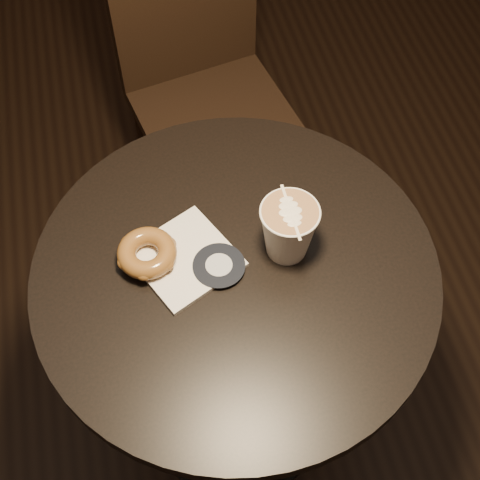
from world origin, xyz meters
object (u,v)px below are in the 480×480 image
Objects in this scene: cafe_table at (236,320)px; latte_cup at (288,231)px; doughnut at (147,253)px; chair at (200,64)px; pastry_bag at (185,258)px.

cafe_table is 6.78× the size of latte_cup.
doughnut reaches higher than cafe_table.
latte_cup is at bearing -99.50° from chair.
doughnut is at bearing 143.89° from pastry_bag.
pastry_bag is at bearing 174.15° from latte_cup.
latte_cup reaches higher than cafe_table.
doughnut is (-0.06, 0.01, 0.02)m from pastry_bag.
doughnut reaches higher than pastry_bag.
pastry_bag is at bearing -113.40° from chair.
latte_cup reaches higher than doughnut.
doughnut is at bearing 161.90° from cafe_table.
latte_cup is (0.09, 0.02, 0.25)m from cafe_table.
cafe_table is 0.22m from pastry_bag.
cafe_table is 0.78× the size of chair.
latte_cup is (0.02, -0.73, 0.27)m from chair.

